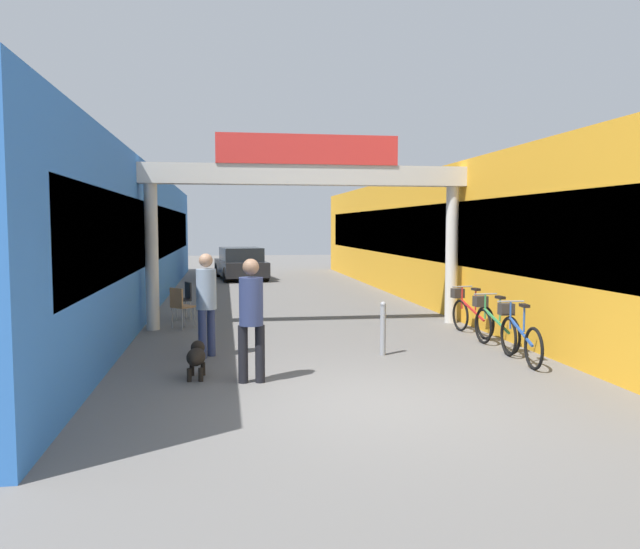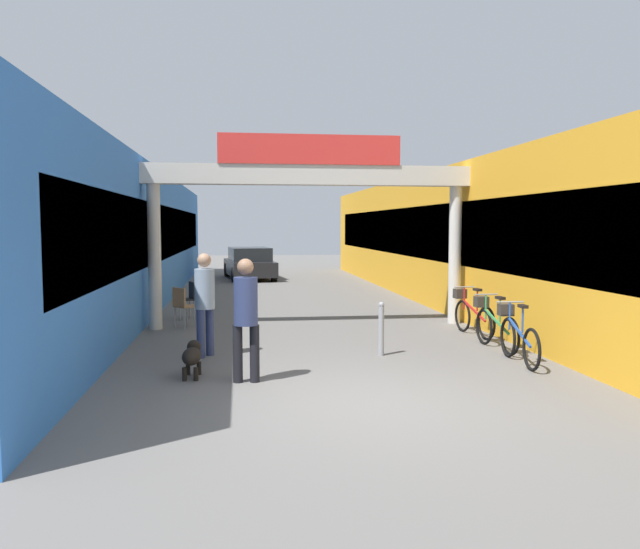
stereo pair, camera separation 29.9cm
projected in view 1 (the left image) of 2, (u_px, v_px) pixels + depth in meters
name	position (u px, v px, depth m)	size (l,w,h in m)	color
ground_plane	(371.00, 403.00, 7.88)	(80.00, 80.00, 0.00)	#605E5B
storefront_left	(108.00, 239.00, 17.80)	(3.00, 26.00, 3.73)	blue
storefront_right	(449.00, 238.00, 19.34)	(3.00, 26.00, 3.73)	gold
arcade_sign_gateway	(307.00, 191.00, 13.67)	(7.40, 0.47, 4.20)	beige
pedestrian_with_dog	(251.00, 312.00, 8.82)	(0.39, 0.35, 1.77)	black
pedestrian_companion	(206.00, 298.00, 10.55)	(0.48, 0.48, 1.77)	navy
dog_on_leash	(196.00, 356.00, 9.17)	(0.30, 0.70, 0.51)	black
bicycle_blue_nearest	(518.00, 335.00, 10.28)	(0.46, 1.69, 0.98)	black
bicycle_green_second	(493.00, 324.00, 11.42)	(0.46, 1.69, 0.98)	black
bicycle_red_third	(470.00, 313.00, 12.85)	(0.46, 1.69, 0.98)	black
bollard_post_metal	(383.00, 328.00, 10.76)	(0.10, 0.10, 0.93)	gray
cafe_chair_wood_nearer	(180.00, 304.00, 13.58)	(0.57, 0.57, 0.89)	gray
cafe_chair_black_farther	(184.00, 297.00, 14.90)	(0.52, 0.52, 0.89)	gray
parked_car_black	(241.00, 264.00, 26.12)	(2.23, 4.19, 1.33)	black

